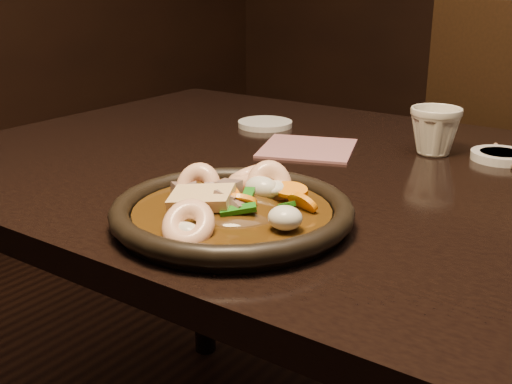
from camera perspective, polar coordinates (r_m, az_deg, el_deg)
The scene contains 8 objects.
table at distance 1.01m, azimuth 12.82°, elevation -3.45°, with size 1.60×0.90×0.75m.
plate at distance 0.80m, azimuth -2.12°, elevation -1.85°, with size 0.31×0.31×0.03m.
stirfry at distance 0.81m, azimuth -2.16°, elevation -1.11°, with size 0.22×0.26×0.07m.
soy_dish at distance 1.16m, azimuth 20.93°, elevation 3.01°, with size 0.10×0.10×0.01m, color silver.
saucer_left at distance 1.32m, azimuth 0.81°, elevation 6.08°, with size 0.11×0.11×0.01m, color silver.
tea_cup at distance 1.15m, azimuth 15.63°, elevation 5.39°, with size 0.09×0.08×0.09m, color beige.
chopsticks at distance 1.13m, azimuth 21.75°, elevation 2.30°, with size 0.12×0.23×0.01m.
napkin at distance 1.15m, azimuth 4.62°, elevation 3.90°, with size 0.16×0.16×0.00m, color #A26368.
Camera 1 is at (0.35, -0.87, 1.05)m, focal length 45.00 mm.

